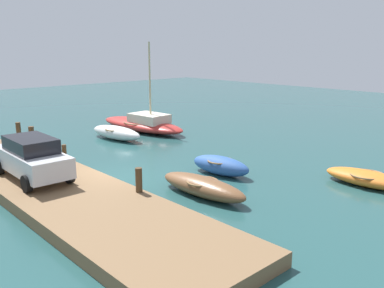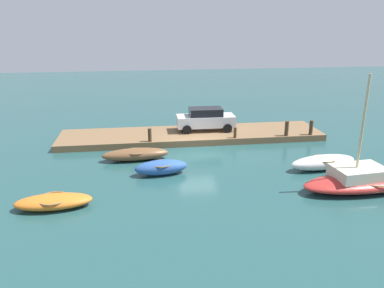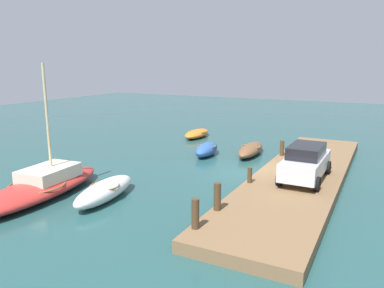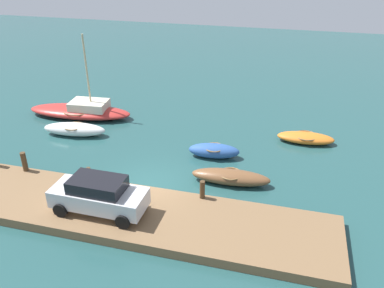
% 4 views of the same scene
% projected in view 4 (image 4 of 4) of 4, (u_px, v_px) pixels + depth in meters
% --- Properties ---
extents(ground_plane, '(84.00, 84.00, 0.00)m').
position_uv_depth(ground_plane, '(149.00, 185.00, 19.92)').
color(ground_plane, '#234C4C').
extents(dock_platform, '(18.55, 3.96, 0.44)m').
position_uv_depth(dock_platform, '(127.00, 213.00, 17.50)').
color(dock_platform, brown).
rests_on(dock_platform, ground_plane).
extents(dinghy_blue, '(3.01, 1.42, 0.81)m').
position_uv_depth(dinghy_blue, '(214.00, 151.00, 22.32)').
color(dinghy_blue, '#2D569E').
rests_on(dinghy_blue, ground_plane).
extents(rowboat_white, '(4.13, 1.71, 0.82)m').
position_uv_depth(rowboat_white, '(74.00, 129.00, 24.85)').
color(rowboat_white, white).
rests_on(rowboat_white, ground_plane).
extents(rowboat_orange, '(3.47, 1.47, 0.61)m').
position_uv_depth(rowboat_orange, '(306.00, 138.00, 24.00)').
color(rowboat_orange, orange).
rests_on(rowboat_orange, ground_plane).
extents(sailboat_red, '(7.51, 2.95, 5.79)m').
position_uv_depth(sailboat_red, '(81.00, 110.00, 27.43)').
color(sailboat_red, '#B72D28').
rests_on(sailboat_red, ground_plane).
extents(rowboat_brown, '(4.07, 1.37, 0.73)m').
position_uv_depth(rowboat_brown, '(231.00, 177.00, 19.91)').
color(rowboat_brown, brown).
rests_on(rowboat_brown, ground_plane).
extents(mooring_post_mid_west, '(0.27, 0.27, 1.04)m').
position_uv_depth(mooring_post_mid_west, '(24.00, 162.00, 20.11)').
color(mooring_post_mid_west, '#47331E').
rests_on(mooring_post_mid_west, dock_platform).
extents(mooring_post_mid_east, '(0.20, 0.20, 0.72)m').
position_uv_depth(mooring_post_mid_east, '(89.00, 174.00, 19.35)').
color(mooring_post_mid_east, '#47331E').
rests_on(mooring_post_mid_east, dock_platform).
extents(mooring_post_east, '(0.24, 0.24, 0.89)m').
position_uv_depth(mooring_post_east, '(202.00, 190.00, 17.99)').
color(mooring_post_east, '#47331E').
rests_on(mooring_post_east, dock_platform).
extents(parked_car, '(4.18, 1.87, 1.65)m').
position_uv_depth(parked_car, '(99.00, 195.00, 16.91)').
color(parked_car, silver).
rests_on(parked_car, dock_platform).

